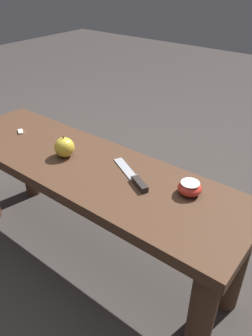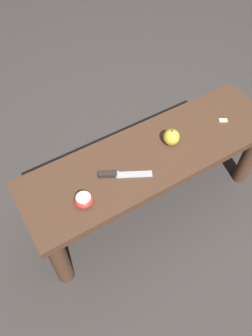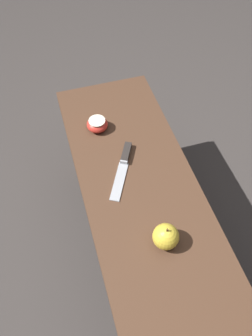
% 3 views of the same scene
% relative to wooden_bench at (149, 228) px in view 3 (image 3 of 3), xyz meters
% --- Properties ---
extents(ground_plane, '(8.00, 8.00, 0.00)m').
position_rel_wooden_bench_xyz_m(ground_plane, '(0.00, 0.00, -0.36)').
color(ground_plane, '#383330').
extents(wooden_bench, '(1.26, 0.38, 0.47)m').
position_rel_wooden_bench_xyz_m(wooden_bench, '(0.00, 0.00, 0.00)').
color(wooden_bench, '#472D1E').
rests_on(wooden_bench, ground_plane).
extents(knife, '(0.22, 0.13, 0.02)m').
position_rel_wooden_bench_xyz_m(knife, '(-0.21, -0.02, 0.11)').
color(knife, '#9EA0A5').
rests_on(knife, wooden_bench).
extents(apple_whole, '(0.08, 0.08, 0.09)m').
position_rel_wooden_bench_xyz_m(apple_whole, '(0.10, 0.01, 0.14)').
color(apple_whole, gold).
rests_on(apple_whole, wooden_bench).
extents(apple_cut, '(0.08, 0.08, 0.04)m').
position_rel_wooden_bench_xyz_m(apple_cut, '(-0.39, -0.07, 0.13)').
color(apple_cut, red).
rests_on(apple_cut, wooden_bench).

